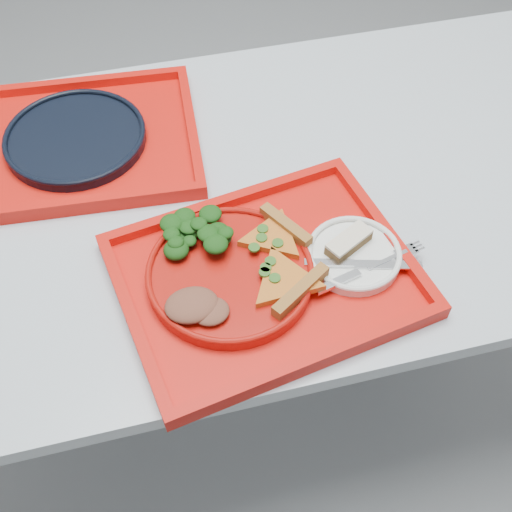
% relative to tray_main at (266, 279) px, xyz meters
% --- Properties ---
extents(ground, '(10.00, 10.00, 0.00)m').
position_rel_tray_main_xyz_m(ground, '(-0.01, 0.21, -0.76)').
color(ground, gray).
rests_on(ground, ground).
extents(table, '(1.60, 0.80, 0.75)m').
position_rel_tray_main_xyz_m(table, '(-0.01, 0.21, -0.08)').
color(table, '#ADB7C2').
rests_on(table, ground).
extents(tray_main, '(0.50, 0.42, 0.01)m').
position_rel_tray_main_xyz_m(tray_main, '(0.00, 0.00, 0.00)').
color(tray_main, red).
rests_on(tray_main, table).
extents(tray_far, '(0.47, 0.38, 0.01)m').
position_rel_tray_main_xyz_m(tray_far, '(-0.27, 0.39, 0.00)').
color(tray_far, red).
rests_on(tray_far, table).
extents(dinner_plate, '(0.26, 0.26, 0.02)m').
position_rel_tray_main_xyz_m(dinner_plate, '(-0.06, 0.01, 0.02)').
color(dinner_plate, '#A9120B').
rests_on(dinner_plate, tray_main).
extents(side_plate, '(0.15, 0.15, 0.01)m').
position_rel_tray_main_xyz_m(side_plate, '(0.14, 0.00, 0.01)').
color(side_plate, white).
rests_on(side_plate, tray_main).
extents(navy_plate, '(0.26, 0.26, 0.02)m').
position_rel_tray_main_xyz_m(navy_plate, '(-0.27, 0.39, 0.01)').
color(navy_plate, black).
rests_on(navy_plate, tray_far).
extents(pizza_slice_a, '(0.16, 0.17, 0.02)m').
position_rel_tray_main_xyz_m(pizza_slice_a, '(0.02, -0.03, 0.03)').
color(pizza_slice_a, gold).
rests_on(pizza_slice_a, dinner_plate).
extents(pizza_slice_b, '(0.15, 0.15, 0.02)m').
position_rel_tray_main_xyz_m(pizza_slice_b, '(0.03, 0.06, 0.03)').
color(pizza_slice_b, gold).
rests_on(pizza_slice_b, dinner_plate).
extents(salad_heap, '(0.10, 0.09, 0.05)m').
position_rel_tray_main_xyz_m(salad_heap, '(-0.09, 0.08, 0.05)').
color(salad_heap, black).
rests_on(salad_heap, dinner_plate).
extents(meat_portion, '(0.08, 0.06, 0.02)m').
position_rel_tray_main_xyz_m(meat_portion, '(-0.12, -0.04, 0.04)').
color(meat_portion, brown).
rests_on(meat_portion, dinner_plate).
extents(dessert_bar, '(0.08, 0.07, 0.02)m').
position_rel_tray_main_xyz_m(dessert_bar, '(0.14, 0.02, 0.03)').
color(dessert_bar, '#4E341A').
rests_on(dessert_bar, side_plate).
extents(knife, '(0.18, 0.06, 0.01)m').
position_rel_tray_main_xyz_m(knife, '(0.15, -0.02, 0.02)').
color(knife, silver).
rests_on(knife, side_plate).
extents(fork, '(0.18, 0.07, 0.01)m').
position_rel_tray_main_xyz_m(fork, '(0.15, -0.04, 0.02)').
color(fork, silver).
rests_on(fork, side_plate).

